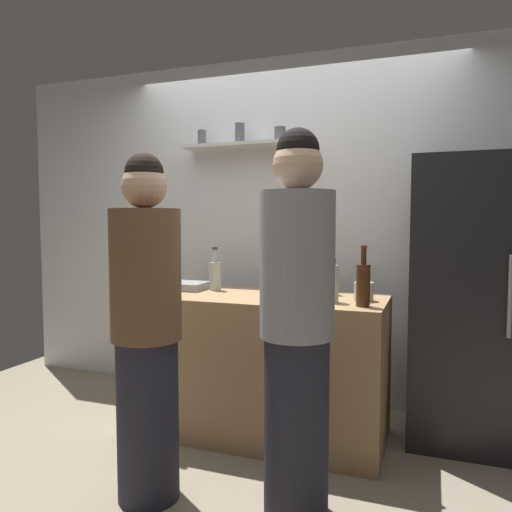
% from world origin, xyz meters
% --- Properties ---
extents(ground_plane, '(5.28, 5.28, 0.00)m').
position_xyz_m(ground_plane, '(0.00, 0.00, 0.00)').
color(ground_plane, gray).
extents(back_wall_assembly, '(4.80, 0.32, 2.60)m').
position_xyz_m(back_wall_assembly, '(-0.00, 1.25, 1.30)').
color(back_wall_assembly, white).
rests_on(back_wall_assembly, ground).
extents(refrigerator, '(0.67, 0.63, 1.75)m').
position_xyz_m(refrigerator, '(1.25, 0.85, 0.87)').
color(refrigerator, black).
rests_on(refrigerator, ground).
extents(counter, '(1.62, 0.68, 0.90)m').
position_xyz_m(counter, '(-0.01, 0.51, 0.45)').
color(counter, '#9E7A51').
rests_on(counter, ground).
extents(baking_pan, '(0.34, 0.24, 0.05)m').
position_xyz_m(baking_pan, '(-0.58, 0.59, 0.92)').
color(baking_pan, gray).
rests_on(baking_pan, counter).
extents(utensil_holder, '(0.11, 0.11, 0.22)m').
position_xyz_m(utensil_holder, '(0.66, 0.53, 0.95)').
color(utensil_holder, '#B2B2B7').
rests_on(utensil_holder, counter).
extents(wine_bottle_pale_glass, '(0.08, 0.08, 0.29)m').
position_xyz_m(wine_bottle_pale_glass, '(-0.35, 0.63, 1.00)').
color(wine_bottle_pale_glass, '#B2BFB2').
rests_on(wine_bottle_pale_glass, counter).
extents(wine_bottle_amber_glass, '(0.08, 0.08, 0.34)m').
position_xyz_m(wine_bottle_amber_glass, '(0.68, 0.33, 1.02)').
color(wine_bottle_amber_glass, '#472814').
rests_on(wine_bottle_amber_glass, counter).
extents(wine_bottle_dark_glass, '(0.08, 0.08, 0.31)m').
position_xyz_m(wine_bottle_dark_glass, '(0.39, 0.73, 1.02)').
color(wine_bottle_dark_glass, black).
rests_on(wine_bottle_dark_glass, counter).
extents(wine_bottle_green_glass, '(0.07, 0.07, 0.33)m').
position_xyz_m(wine_bottle_green_glass, '(-0.65, 0.23, 1.02)').
color(wine_bottle_green_glass, '#19471E').
rests_on(wine_bottle_green_glass, counter).
extents(water_bottle_plastic, '(0.08, 0.08, 0.25)m').
position_xyz_m(water_bottle_plastic, '(0.49, 0.41, 1.01)').
color(water_bottle_plastic, silver).
rests_on(water_bottle_plastic, counter).
extents(person_brown_jacket, '(0.34, 0.34, 1.69)m').
position_xyz_m(person_brown_jacket, '(-0.25, -0.37, 0.84)').
color(person_brown_jacket, '#262633').
rests_on(person_brown_jacket, ground).
extents(person_grey_hoodie, '(0.34, 0.34, 1.78)m').
position_xyz_m(person_grey_hoodie, '(0.46, -0.25, 0.89)').
color(person_grey_hoodie, '#262633').
rests_on(person_grey_hoodie, ground).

